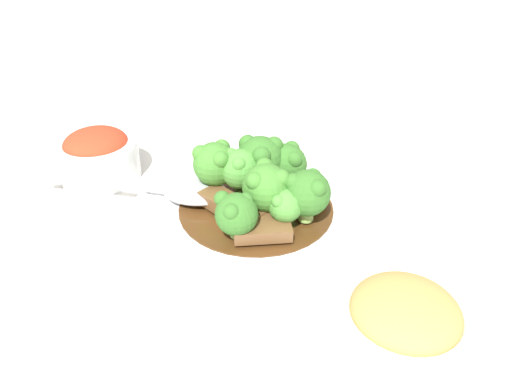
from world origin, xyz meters
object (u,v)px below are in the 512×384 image
Objects in this scene: beef_strip_0 at (232,207)px; broccoli_floret_8 at (307,192)px; main_plate at (256,211)px; broccoli_floret_0 at (266,187)px; broccoli_floret_7 at (260,159)px; broccoli_floret_6 at (286,205)px; side_bowl_appetizer at (402,327)px; side_bowl_kimchi at (98,154)px; sauce_dish at (411,166)px; broccoli_floret_1 at (233,213)px; broccoli_floret_4 at (241,169)px; broccoli_floret_2 at (215,163)px; serving_spoon at (183,191)px; beef_strip_2 at (262,227)px; beef_strip_1 at (295,196)px; broccoli_floret_3 at (257,156)px; broccoli_floret_5 at (286,164)px.

broccoli_floret_8 is at bearing 10.77° from beef_strip_0.
broccoli_floret_0 reaches higher than main_plate.
main_plate is 0.06m from broccoli_floret_7.
side_bowl_appetizer is (0.12, -0.11, -0.01)m from broccoli_floret_6.
side_bowl_kimchi is 0.38m from sauce_dish.
broccoli_floret_1 is 0.18m from side_bowl_appetizer.
broccoli_floret_4 is 0.23m from side_bowl_appetizer.
broccoli_floret_2 is 0.26× the size of serving_spoon.
broccoli_floret_7 is 1.09× the size of broccoli_floret_8.
sauce_dish is (0.23, 0.17, -0.02)m from serving_spoon.
serving_spoon is (-0.08, 0.05, -0.02)m from broccoli_floret_1.
broccoli_floret_0 reaches higher than beef_strip_0.
side_bowl_appetizer is at bearing -39.83° from broccoli_floret_0.
side_bowl_kimchi is at bearing 163.32° from beef_strip_2.
beef_strip_1 is 1.16× the size of broccoli_floret_7.
main_plate is at bearing -78.24° from broccoli_floret_7.
broccoli_floret_1 is 0.09m from broccoli_floret_7.
broccoli_floret_4 is 0.23m from sauce_dish.
broccoli_floret_6 is at bearing 137.72° from side_bowl_appetizer.
beef_strip_0 is 0.04m from beef_strip_2.
broccoli_floret_7 reaches higher than serving_spoon.
beef_strip_1 is at bearing 62.92° from broccoli_floret_1.
broccoli_floret_1 is 0.27m from sauce_dish.
serving_spoon is at bearing 175.99° from broccoli_floret_0.
broccoli_floret_3 is at bearing 115.12° from broccoli_floret_7.
broccoli_floret_0 is 0.08m from broccoli_floret_3.
side_bowl_appetizer is at bearing -45.59° from broccoli_floret_7.
main_plate is at bearing -133.83° from sauce_dish.
beef_strip_0 is 0.04m from broccoli_floret_0.
broccoli_floret_0 is 0.04m from broccoli_floret_8.
broccoli_floret_4 reaches higher than beef_strip_0.
beef_strip_1 is at bearing -31.96° from broccoli_floret_3.
sauce_dish is at bearing 37.92° from broccoli_floret_7.
broccoli_floret_5 reaches higher than beef_strip_0.
broccoli_floret_8 is 0.57× the size of side_bowl_kimchi.
broccoli_floret_0 is (-0.00, 0.03, 0.03)m from beef_strip_2.
beef_strip_2 is 0.64× the size of side_bowl_appetizer.
broccoli_floret_4 is 0.76× the size of sauce_dish.
broccoli_floret_8 is 0.77× the size of sauce_dish.
beef_strip_2 is at bearing -135.27° from broccoli_floret_8.
beef_strip_0 is 1.47× the size of broccoli_floret_4.
broccoli_floret_5 is at bearing 105.71° from broccoli_floret_6.
sauce_dish is at bearing 60.56° from broccoli_floret_8.
broccoli_floret_5 is at bearing 62.84° from beef_strip_0.
broccoli_floret_8 is at bearing 129.36° from side_bowl_appetizer.
broccoli_floret_0 is 0.22m from sauce_dish.
broccoli_floret_6 is at bearing -52.68° from broccoli_floret_7.
beef_strip_0 is at bearing -14.16° from side_bowl_kimchi.
broccoli_floret_5 is 0.07m from broccoli_floret_8.
broccoli_floret_0 is 0.60× the size of side_bowl_kimchi.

